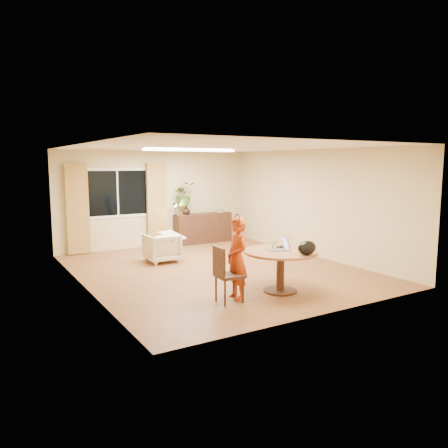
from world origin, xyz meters
name	(u,v)px	position (x,y,z in m)	size (l,w,h in m)	color
floor	(217,270)	(0.00, 0.00, 0.00)	(6.50, 6.50, 0.00)	brown
ceiling	(216,147)	(0.00, 0.00, 2.60)	(6.50, 6.50, 0.00)	white
wall_back	(157,199)	(0.00, 3.25, 1.30)	(5.50, 5.50, 0.00)	#CFBE87
wall_left	(83,218)	(-2.75, 0.00, 1.30)	(6.50, 6.50, 0.00)	#CFBE87
wall_right	(314,203)	(2.75, 0.00, 1.30)	(6.50, 6.50, 0.00)	#CFBE87
window	(118,193)	(-1.10, 3.23, 1.50)	(1.70, 0.03, 1.30)	white
curtain_left	(77,209)	(-2.15, 3.15, 1.15)	(0.55, 0.08, 2.25)	brown
curtain_right	(157,205)	(-0.05, 3.15, 1.15)	(0.55, 0.08, 2.25)	brown
ceiling_panel	(190,150)	(0.00, 1.20, 2.57)	(2.20, 0.35, 0.05)	white
dining_table	(281,260)	(0.17, -1.97, 0.58)	(1.30, 1.30, 0.74)	brown
dining_chair	(229,274)	(-0.91, -1.99, 0.47)	(0.45, 0.41, 0.93)	black
child	(237,259)	(-0.71, -1.92, 0.69)	(0.33, 0.50, 1.38)	red
laptop	(277,243)	(0.11, -1.92, 0.87)	(0.39, 0.26, 0.26)	#B7B7BC
tumbler	(274,245)	(0.19, -1.75, 0.80)	(0.08, 0.08, 0.12)	white
wine_glass	(289,241)	(0.52, -1.76, 0.85)	(0.08, 0.08, 0.22)	white
pot_lid	(281,246)	(0.39, -1.70, 0.75)	(0.20, 0.20, 0.03)	white
handbag	(307,248)	(0.33, -2.47, 0.86)	(0.36, 0.21, 0.24)	black
armchair	(162,248)	(-0.69, 1.33, 0.33)	(0.71, 0.73, 0.66)	beige
throw	(172,232)	(-0.45, 1.29, 0.68)	(0.45, 0.55, 0.03)	beige
sideboard	(203,228)	(1.29, 3.01, 0.42)	(1.69, 0.41, 0.84)	black
vase	(186,210)	(0.76, 3.01, 0.97)	(0.24, 0.24, 0.25)	black
bouquet	(184,194)	(0.71, 3.01, 1.42)	(0.59, 0.51, 0.66)	#225C22
book_stack	(220,211)	(1.87, 3.01, 0.89)	(0.21, 0.16, 0.09)	#97754C
desk_lamp	(175,209)	(0.41, 2.96, 1.02)	(0.15, 0.15, 0.36)	black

